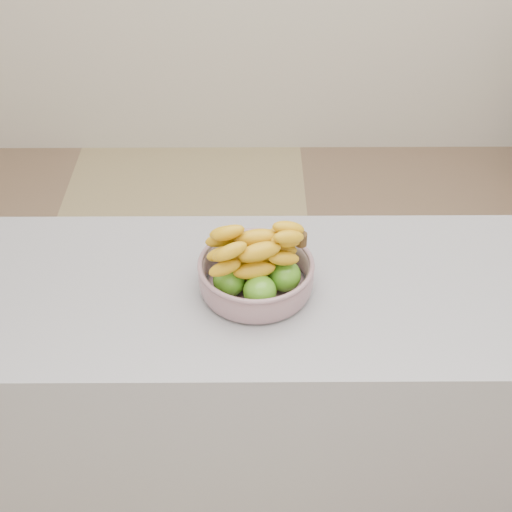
# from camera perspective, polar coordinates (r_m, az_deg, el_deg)

# --- Properties ---
(ground) EXTENTS (4.00, 4.00, 0.00)m
(ground) POSITION_cam_1_polar(r_m,az_deg,el_deg) (2.56, 6.05, -14.45)
(ground) COLOR tan
(ground) RESTS_ON ground
(counter) EXTENTS (2.00, 0.60, 0.90)m
(counter) POSITION_cam_1_polar(r_m,az_deg,el_deg) (2.08, 7.43, -11.86)
(counter) COLOR gray
(counter) RESTS_ON ground
(fruit_bowl) EXTENTS (0.28, 0.28, 0.17)m
(fruit_bowl) POSITION_cam_1_polar(r_m,az_deg,el_deg) (1.70, -0.00, -1.16)
(fruit_bowl) COLOR #8A94A5
(fruit_bowl) RESTS_ON counter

